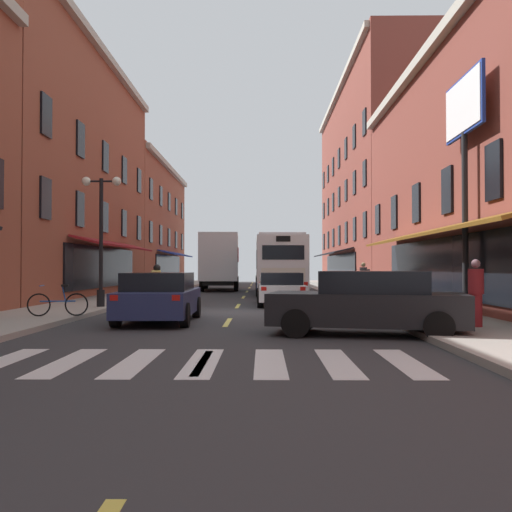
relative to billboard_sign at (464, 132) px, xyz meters
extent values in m
cube|color=#333335|center=(-7.05, 2.48, -5.67)|extent=(34.80, 80.00, 0.10)
cube|color=#DBCC4C|center=(-7.05, -7.52, -5.62)|extent=(0.14, 2.40, 0.01)
cube|color=#DBCC4C|center=(-7.05, -1.02, -5.62)|extent=(0.14, 2.40, 0.01)
cube|color=#DBCC4C|center=(-7.05, 5.48, -5.62)|extent=(0.14, 2.40, 0.01)
cube|color=#DBCC4C|center=(-7.05, 11.98, -5.62)|extent=(0.14, 2.40, 0.01)
cube|color=#DBCC4C|center=(-7.05, 18.48, -5.62)|extent=(0.14, 2.40, 0.01)
cube|color=#DBCC4C|center=(-7.05, 24.98, -5.62)|extent=(0.14, 2.40, 0.01)
cube|color=#DBCC4C|center=(-7.05, 31.48, -5.62)|extent=(0.14, 2.40, 0.01)
cube|color=#DBCC4C|center=(-7.05, 37.98, -5.62)|extent=(0.14, 2.40, 0.01)
cube|color=silver|center=(-10.35, -7.52, -5.62)|extent=(0.50, 2.80, 0.01)
cube|color=silver|center=(-9.25, -7.52, -5.62)|extent=(0.50, 2.80, 0.01)
cube|color=silver|center=(-8.15, -7.52, -5.62)|extent=(0.50, 2.80, 0.01)
cube|color=silver|center=(-7.05, -7.52, -5.62)|extent=(0.50, 2.80, 0.01)
cube|color=silver|center=(-5.95, -7.52, -5.62)|extent=(0.50, 2.80, 0.01)
cube|color=silver|center=(-4.85, -7.52, -5.62)|extent=(0.50, 2.80, 0.01)
cube|color=silver|center=(-3.75, -7.52, -5.62)|extent=(0.50, 2.80, 0.01)
cube|color=#A39E93|center=(-12.95, 2.48, -5.55)|extent=(3.00, 80.00, 0.14)
cube|color=#A39E93|center=(-1.15, 2.48, -5.55)|extent=(3.00, 80.00, 0.14)
cube|color=brown|center=(-18.45, 12.48, 0.91)|extent=(8.00, 19.90, 13.07)
cube|color=#B2AD9E|center=(-14.35, 12.48, 7.10)|extent=(0.44, 19.40, 0.40)
cube|color=black|center=(-14.41, 12.48, -4.07)|extent=(0.10, 12.00, 2.10)
cube|color=maroon|center=(-13.70, 12.48, -2.87)|extent=(1.38, 11.20, 0.44)
cube|color=black|center=(-14.41, 4.48, -1.42)|extent=(0.10, 1.00, 1.60)
cube|color=black|center=(-14.41, 8.48, -1.42)|extent=(0.10, 1.00, 1.60)
cube|color=black|center=(-14.41, 12.48, -1.42)|extent=(0.10, 1.00, 1.60)
cube|color=black|center=(-14.41, 16.48, -1.42)|extent=(0.10, 1.00, 1.60)
cube|color=black|center=(-14.41, 20.48, -1.42)|extent=(0.10, 1.00, 1.60)
cube|color=black|center=(-14.41, 4.48, 1.78)|extent=(0.10, 1.00, 1.60)
cube|color=black|center=(-14.41, 8.48, 1.78)|extent=(0.10, 1.00, 1.60)
cube|color=black|center=(-14.41, 12.48, 1.78)|extent=(0.10, 1.00, 1.60)
cube|color=black|center=(-14.41, 16.48, 1.78)|extent=(0.10, 1.00, 1.60)
cube|color=black|center=(-14.41, 20.48, 1.78)|extent=(0.10, 1.00, 1.60)
cube|color=brown|center=(-18.45, 32.48, -0.28)|extent=(8.00, 19.90, 10.69)
cube|color=#B2AD9E|center=(-14.35, 32.48, 4.71)|extent=(0.44, 19.40, 0.40)
cube|color=black|center=(-14.41, 32.48, -4.07)|extent=(0.10, 12.00, 2.10)
cube|color=navy|center=(-13.70, 32.48, -2.87)|extent=(1.38, 11.20, 0.44)
cube|color=black|center=(-14.41, 24.48, -1.42)|extent=(0.10, 1.00, 1.60)
cube|color=black|center=(-14.41, 28.48, -1.42)|extent=(0.10, 1.00, 1.60)
cube|color=black|center=(-14.41, 32.48, -1.42)|extent=(0.10, 1.00, 1.60)
cube|color=black|center=(-14.41, 36.48, -1.42)|extent=(0.10, 1.00, 1.60)
cube|color=black|center=(-14.41, 40.48, -1.42)|extent=(0.10, 1.00, 1.60)
cube|color=black|center=(-14.41, 24.48, 1.78)|extent=(0.10, 1.00, 1.60)
cube|color=black|center=(-14.41, 28.48, 1.78)|extent=(0.10, 1.00, 1.60)
cube|color=black|center=(-14.41, 32.48, 1.78)|extent=(0.10, 1.00, 1.60)
cube|color=black|center=(-14.41, 36.48, 1.78)|extent=(0.10, 1.00, 1.60)
cube|color=black|center=(-14.41, 40.48, 1.78)|extent=(0.10, 1.00, 1.60)
cube|color=#B2AD9E|center=(0.25, 2.48, 4.16)|extent=(0.44, 26.07, 0.40)
cube|color=black|center=(0.31, 2.48, -4.07)|extent=(0.10, 16.00, 2.10)
cube|color=brown|center=(-0.40, 2.48, -2.87)|extent=(1.38, 14.93, 0.44)
cube|color=black|center=(0.31, -1.33, -1.42)|extent=(0.10, 1.00, 1.60)
cube|color=black|center=(0.31, 2.48, -1.42)|extent=(0.10, 1.00, 1.60)
cube|color=black|center=(0.31, 6.29, -1.42)|extent=(0.10, 1.00, 1.60)
cube|color=black|center=(0.31, 10.10, -1.42)|extent=(0.10, 1.00, 1.60)
cube|color=black|center=(0.31, 13.91, -1.42)|extent=(0.10, 1.00, 1.60)
cube|color=brown|center=(4.35, 29.15, 2.61)|extent=(8.00, 26.57, 16.47)
cube|color=#B2AD9E|center=(0.25, 29.15, 10.50)|extent=(0.44, 26.07, 0.40)
cube|color=black|center=(0.31, 29.15, -4.07)|extent=(0.10, 16.00, 2.10)
cube|color=black|center=(-0.40, 29.15, -2.87)|extent=(1.38, 14.93, 0.44)
cube|color=black|center=(0.31, 17.72, -1.42)|extent=(0.10, 1.00, 1.60)
cube|color=black|center=(0.31, 21.53, -1.42)|extent=(0.10, 1.00, 1.60)
cube|color=black|center=(0.31, 25.34, -1.42)|extent=(0.10, 1.00, 1.60)
cube|color=black|center=(0.31, 29.15, -1.42)|extent=(0.10, 1.00, 1.60)
cube|color=black|center=(0.31, 32.96, -1.42)|extent=(0.10, 1.00, 1.60)
cube|color=black|center=(0.31, 36.77, -1.42)|extent=(0.10, 1.00, 1.60)
cube|color=black|center=(0.31, 40.58, -1.42)|extent=(0.10, 1.00, 1.60)
cube|color=black|center=(0.31, 17.72, 1.78)|extent=(0.10, 1.00, 1.60)
cube|color=black|center=(0.31, 21.53, 1.78)|extent=(0.10, 1.00, 1.60)
cube|color=black|center=(0.31, 25.34, 1.78)|extent=(0.10, 1.00, 1.60)
cube|color=black|center=(0.31, 29.15, 1.78)|extent=(0.10, 1.00, 1.60)
cube|color=black|center=(0.31, 32.96, 1.78)|extent=(0.10, 1.00, 1.60)
cube|color=black|center=(0.31, 36.77, 1.78)|extent=(0.10, 1.00, 1.60)
cube|color=black|center=(0.31, 40.58, 1.78)|extent=(0.10, 1.00, 1.60)
cube|color=black|center=(0.31, 17.72, 4.98)|extent=(0.10, 1.00, 1.60)
cube|color=black|center=(0.31, 21.53, 4.98)|extent=(0.10, 1.00, 1.60)
cube|color=black|center=(0.31, 25.34, 4.98)|extent=(0.10, 1.00, 1.60)
cube|color=black|center=(0.31, 29.15, 4.98)|extent=(0.10, 1.00, 1.60)
cube|color=black|center=(0.31, 32.96, 4.98)|extent=(0.10, 1.00, 1.60)
cube|color=black|center=(0.31, 36.77, 4.98)|extent=(0.10, 1.00, 1.60)
cube|color=black|center=(0.31, 40.58, 4.98)|extent=(0.10, 1.00, 1.60)
cylinder|color=black|center=(0.00, 0.00, -2.75)|extent=(0.18, 0.18, 5.47)
cylinder|color=black|center=(0.00, 0.00, -5.36)|extent=(0.40, 0.40, 0.24)
cube|color=navy|center=(0.00, 0.00, 0.79)|extent=(0.10, 2.94, 1.77)
cube|color=white|center=(-0.06, 0.00, 0.79)|extent=(0.04, 2.78, 1.61)
cube|color=white|center=(0.06, 0.00, 0.79)|extent=(0.04, 2.78, 1.61)
cube|color=white|center=(-5.13, 15.93, -3.87)|extent=(2.71, 11.46, 2.81)
cube|color=silver|center=(-5.13, 15.93, -2.41)|extent=(2.49, 10.26, 0.16)
cube|color=black|center=(-5.14, 16.23, -3.67)|extent=(2.71, 9.06, 0.96)
cube|color=#193899|center=(-5.13, 15.93, -5.02)|extent=(2.73, 11.06, 0.36)
cube|color=black|center=(-5.21, 21.60, -3.67)|extent=(2.25, 0.15, 1.10)
cube|color=black|center=(-5.06, 10.25, -3.35)|extent=(2.05, 0.15, 0.70)
cube|color=silver|center=(-5.06, 10.24, -4.42)|extent=(2.15, 0.13, 0.64)
cube|color=black|center=(-5.06, 10.24, -2.69)|extent=(0.70, 0.11, 0.28)
cube|color=red|center=(-6.15, 10.22, -4.92)|extent=(0.20, 0.08, 0.28)
cube|color=red|center=(-3.96, 10.25, -4.92)|extent=(0.20, 0.08, 0.28)
cylinder|color=black|center=(-6.36, 19.62, -5.12)|extent=(0.31, 1.00, 1.00)
cylinder|color=black|center=(-4.01, 19.66, -5.12)|extent=(0.31, 1.00, 1.00)
cylinder|color=black|center=(-6.27, 12.70, -5.12)|extent=(0.31, 1.00, 1.00)
cylinder|color=black|center=(-3.92, 12.73, -5.12)|extent=(0.31, 1.00, 1.00)
cube|color=white|center=(-9.03, 23.29, -4.07)|extent=(2.39, 2.38, 2.40)
cube|color=black|center=(-9.07, 24.39, -3.22)|extent=(2.00, 0.18, 0.80)
cube|color=white|center=(-8.88, 19.48, -3.42)|extent=(2.61, 5.41, 3.00)
cube|color=maroon|center=(-7.66, 19.53, -3.27)|extent=(0.18, 3.19, 0.90)
cube|color=black|center=(-8.93, 20.63, -5.07)|extent=(2.18, 7.28, 0.24)
cylinder|color=black|center=(-10.12, 23.04, -5.17)|extent=(0.31, 0.91, 0.90)
cylinder|color=black|center=(-7.92, 23.13, -5.17)|extent=(0.31, 0.91, 0.90)
cylinder|color=black|center=(-9.95, 18.64, -5.17)|extent=(0.31, 0.91, 0.90)
cylinder|color=black|center=(-7.75, 18.73, -5.17)|extent=(0.31, 0.91, 0.90)
cube|color=navy|center=(-8.97, -0.97, -5.05)|extent=(1.93, 4.24, 0.66)
cube|color=black|center=(-8.97, -1.14, -4.49)|extent=(1.75, 2.30, 0.52)
cube|color=red|center=(-9.70, -3.07, -4.82)|extent=(0.20, 0.06, 0.14)
cube|color=red|center=(-8.19, -3.05, -4.82)|extent=(0.20, 0.06, 0.14)
cylinder|color=black|center=(-9.88, 0.42, -5.30)|extent=(0.23, 0.64, 0.64)
cylinder|color=black|center=(-8.11, 0.44, -5.30)|extent=(0.23, 0.64, 0.64)
cylinder|color=black|center=(-9.84, -2.39, -5.30)|extent=(0.23, 0.64, 0.64)
cylinder|color=black|center=(-8.07, -2.37, -5.30)|extent=(0.23, 0.64, 0.64)
cube|color=silver|center=(-5.33, 6.18, -5.07)|extent=(1.87, 4.69, 0.62)
cube|color=black|center=(-5.33, 5.99, -4.54)|extent=(1.68, 2.54, 0.50)
cube|color=red|center=(-6.02, 3.86, -4.86)|extent=(0.20, 0.06, 0.14)
cube|color=red|center=(-4.57, 3.88, -4.86)|extent=(0.20, 0.06, 0.14)
cylinder|color=black|center=(-6.20, 7.80, -5.30)|extent=(0.23, 0.64, 0.64)
cylinder|color=black|center=(-4.50, 7.83, -5.30)|extent=(0.23, 0.64, 0.64)
cylinder|color=black|center=(-6.16, 4.53, -5.30)|extent=(0.23, 0.64, 0.64)
cylinder|color=black|center=(-4.45, 4.56, -5.30)|extent=(0.23, 0.64, 0.64)
cube|color=black|center=(-3.70, -3.89, -5.02)|extent=(4.67, 2.66, 0.72)
cube|color=black|center=(-3.53, -3.93, -4.43)|extent=(2.66, 2.08, 0.53)
cube|color=red|center=(-1.72, -5.04, -4.76)|extent=(0.10, 0.21, 0.14)
cube|color=red|center=(-1.42, -3.65, -4.76)|extent=(0.10, 0.21, 0.14)
cylinder|color=black|center=(-5.34, -4.40, -5.30)|extent=(0.67, 0.35, 0.64)
cylinder|color=black|center=(-4.99, -2.76, -5.30)|extent=(0.67, 0.35, 0.64)
cylinder|color=black|center=(-2.41, -5.03, -5.30)|extent=(0.67, 0.35, 0.64)
cylinder|color=black|center=(-2.06, -3.38, -5.30)|extent=(0.67, 0.35, 0.64)
cylinder|color=black|center=(-9.83, 3.85, -5.31)|extent=(0.11, 0.62, 0.62)
cylinder|color=black|center=(-9.85, 2.40, -5.31)|extent=(0.13, 0.62, 0.62)
cylinder|color=#B2B2B7|center=(-9.83, 3.73, -5.01)|extent=(0.08, 0.33, 0.68)
ellipsoid|color=maroon|center=(-9.83, 3.31, -4.81)|extent=(0.33, 0.56, 0.28)
cube|color=black|center=(-9.84, 2.91, -4.88)|extent=(0.27, 0.56, 0.12)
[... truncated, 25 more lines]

